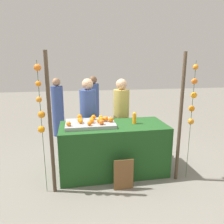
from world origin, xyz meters
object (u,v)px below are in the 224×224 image
at_px(stall_counter, 113,148).
at_px(juice_bottle, 134,118).
at_px(orange_0, 101,119).
at_px(vendor_left, 89,122).
at_px(vendor_right, 121,121).
at_px(chalkboard_sign, 124,175).
at_px(orange_1, 106,119).

relative_size(stall_counter, juice_bottle, 9.16).
xyz_separation_m(orange_0, juice_bottle, (0.60, -0.02, -0.01)).
distance_m(stall_counter, orange_0, 0.60).
height_order(vendor_left, vendor_right, vendor_left).
distance_m(juice_bottle, chalkboard_sign, 1.03).
bearing_deg(vendor_right, chalkboard_sign, -100.66).
xyz_separation_m(juice_bottle, vendor_right, (-0.10, 0.67, -0.23)).
relative_size(juice_bottle, vendor_right, 0.12).
height_order(orange_1, vendor_left, vendor_left).
bearing_deg(vendor_left, stall_counter, -59.53).
xyz_separation_m(orange_0, vendor_right, (0.51, 0.65, -0.23)).
distance_m(chalkboard_sign, vendor_left, 1.47).
xyz_separation_m(orange_1, vendor_right, (0.43, 0.64, -0.24)).
height_order(orange_0, vendor_left, vendor_left).
relative_size(stall_counter, vendor_left, 1.13).
xyz_separation_m(stall_counter, orange_1, (-0.13, 0.04, 0.56)).
distance_m(vendor_left, vendor_right, 0.70).
distance_m(stall_counter, orange_1, 0.58).
relative_size(orange_0, orange_1, 0.97).
bearing_deg(orange_1, vendor_left, 112.89).
height_order(stall_counter, orange_0, orange_0).
bearing_deg(juice_bottle, orange_0, 177.66).
relative_size(orange_0, juice_bottle, 0.42).
bearing_deg(orange_1, stall_counter, -18.00).
height_order(juice_bottle, vendor_left, vendor_left).
bearing_deg(vendor_right, orange_1, -123.77).
distance_m(orange_0, vendor_right, 0.86).
bearing_deg(juice_bottle, orange_1, 176.13).
bearing_deg(vendor_right, juice_bottle, -81.87).
bearing_deg(orange_0, stall_counter, -8.68).
bearing_deg(orange_0, chalkboard_sign, -67.43).
relative_size(orange_0, vendor_right, 0.05).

